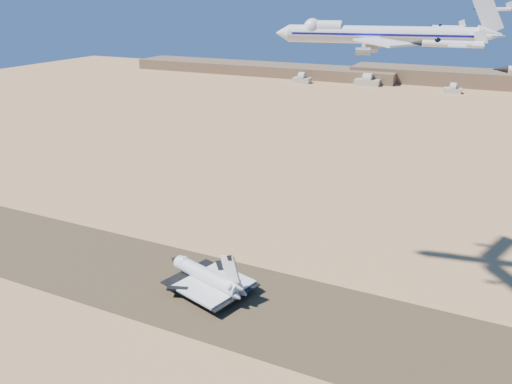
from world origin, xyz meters
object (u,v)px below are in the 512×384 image
at_px(chase_jet_a, 451,44).
at_px(chase_jet_e, 494,9).
at_px(shuttle, 206,277).
at_px(crew_c, 206,308).
at_px(crew_b, 209,304).
at_px(carrier_747, 373,35).
at_px(crew_a, 204,300).
at_px(chase_jet_d, 447,27).

bearing_deg(chase_jet_a, chase_jet_e, 84.48).
bearing_deg(chase_jet_e, shuttle, -141.26).
distance_m(shuttle, crew_c, 14.29).
xyz_separation_m(crew_c, chase_jet_e, (74.08, 114.85, 96.17)).
distance_m(crew_b, chase_jet_e, 165.49).
bearing_deg(chase_jet_a, carrier_747, 117.05).
bearing_deg(chase_jet_a, shuttle, 165.74).
height_order(crew_b, chase_jet_a, chase_jet_a).
distance_m(chase_jet_a, chase_jet_e, 118.28).
xyz_separation_m(crew_a, crew_b, (2.84, -1.45, 0.00)).
relative_size(crew_b, chase_jet_a, 0.11).
relative_size(carrier_747, crew_b, 40.11).
height_order(crew_a, crew_c, crew_c).
relative_size(shuttle, crew_a, 21.65).
bearing_deg(chase_jet_d, chase_jet_e, 44.01).
bearing_deg(carrier_747, crew_c, -139.81).
xyz_separation_m(shuttle, chase_jet_a, (75.17, -15.18, 87.05)).
distance_m(carrier_747, chase_jet_e, 76.74).
bearing_deg(carrier_747, crew_a, -144.53).
xyz_separation_m(crew_a, chase_jet_e, (77.19, 110.84, 96.18)).
height_order(shuttle, chase_jet_a, chase_jet_a).
distance_m(crew_c, chase_jet_e, 167.12).
xyz_separation_m(carrier_747, chase_jet_e, (34.06, 68.41, 6.94)).
distance_m(chase_jet_d, chase_jet_e, 23.51).
relative_size(chase_jet_a, chase_jet_d, 1.07).
xyz_separation_m(crew_a, chase_jet_a, (71.68, -7.21, 91.19)).
bearing_deg(crew_c, chase_jet_e, -97.50).
bearing_deg(carrier_747, chase_jet_a, -69.15).
xyz_separation_m(carrier_747, crew_c, (-40.02, -46.44, -89.23)).
bearing_deg(crew_a, chase_jet_d, -23.80).
xyz_separation_m(chase_jet_d, chase_jet_e, (15.99, 15.89, 6.68)).
relative_size(crew_a, chase_jet_d, 0.12).
bearing_deg(crew_b, chase_jet_a, -101.49).
bearing_deg(chase_jet_e, chase_jet_d, -148.33).
bearing_deg(crew_a, chase_jet_e, -25.85).
xyz_separation_m(shuttle, crew_c, (6.60, -11.98, -4.12)).
distance_m(shuttle, carrier_747, 102.97).
bearing_deg(chase_jet_a, crew_a, 171.41).
relative_size(shuttle, chase_jet_d, 2.54).
height_order(carrier_747, chase_jet_e, carrier_747).
bearing_deg(chase_jet_d, chase_jet_a, -84.96).
bearing_deg(crew_b, crew_a, 56.29).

